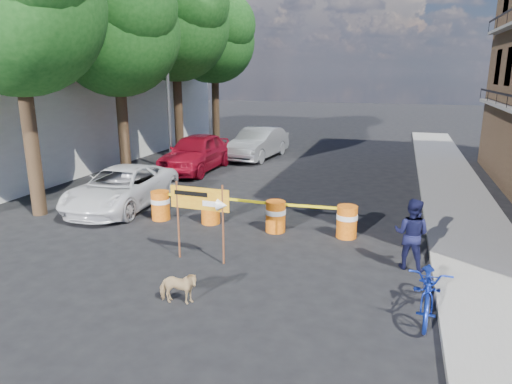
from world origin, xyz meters
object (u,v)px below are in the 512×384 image
Objects in this scene: pedestrian at (411,234)px; sedan_red at (196,152)px; barrel_far_right at (347,221)px; suv_white at (122,188)px; barrel_mid_right at (276,216)px; dog at (178,288)px; barrel_mid_left at (211,208)px; bicycle at (431,263)px; barrel_far_left at (160,205)px; detour_sign at (207,205)px; sedan_silver at (258,143)px.

sedan_red is at bearing -26.63° from pedestrian.
suv_white is (-7.58, 0.67, 0.20)m from barrel_far_right.
barrel_mid_right is 1.11× the size of dog.
pedestrian is at bearing -42.61° from sedan_red.
pedestrian is 2.07× the size of dog.
barrel_mid_left and barrel_mid_right have the same top height.
bicycle is at bearing -42.62° from barrel_mid_right.
dog is at bearing -57.67° from barrel_far_left.
detour_sign is 0.40× the size of suv_white.
dog is 12.64m from sedan_red.
sedan_silver reaches higher than dog.
sedan_silver is (-3.86, 10.80, 0.33)m from barrel_mid_right.
dog is at bearing -74.46° from barrel_mid_left.
barrel_mid_left is 1.11× the size of dog.
bicycle is 0.43× the size of suv_white.
pedestrian is 5.41m from dog.
barrel_far_right is at bearing 1.20° from barrel_far_left.
detour_sign is 10.64m from sedan_red.
barrel_far_right is 0.46× the size of detour_sign.
detour_sign is (-0.98, -2.57, 0.95)m from barrel_mid_right.
detour_sign is 5.75m from suv_white.
suv_white is (-4.60, 3.37, -0.75)m from detour_sign.
barrel_far_left is at bearing -175.87° from barrel_mid_left.
sedan_silver is (-3.12, 15.47, 0.46)m from dog.
barrel_mid_right is 5.38m from bicycle.
barrel_far_right is 4.26m from bicycle.
sedan_red is at bearing 13.17° from dog.
barrel_far_right is at bearing -42.04° from sedan_red.
sedan_red reaches higher than pedestrian.
sedan_silver reaches higher than barrel_far_left.
sedan_silver is at bearing 90.89° from barrel_far_left.
sedan_silver is (-2.88, 13.38, -0.62)m from detour_sign.
dog is 0.17× the size of sedan_silver.
dog is 7.31m from suv_white.
detour_sign is at bearing -137.83° from barrel_far_right.
barrel_mid_left is 3.06m from detour_sign.
suv_white is at bearing 174.92° from barrel_far_right.
detour_sign is (-2.98, -2.70, 0.95)m from barrel_far_right.
detour_sign reaches higher than barrel_far_left.
barrel_far_right is 5.52m from dog.
sedan_silver is at bearing 77.56° from suv_white.
barrel_far_right is 12.18m from sedan_silver.
suv_white is at bearing 1.67° from pedestrian.
dog is at bearing -51.09° from suv_white.
barrel_far_right is at bearing -29.17° from pedestrian.
pedestrian is (7.32, -1.51, 0.37)m from barrel_far_left.
detour_sign reaches higher than dog.
sedan_red is at bearing 88.15° from suv_white.
barrel_mid_left is 2.07m from barrel_mid_right.
pedestrian is 0.34× the size of sedan_red.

